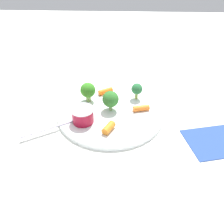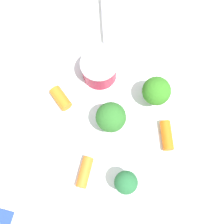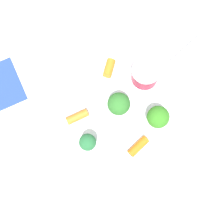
% 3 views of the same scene
% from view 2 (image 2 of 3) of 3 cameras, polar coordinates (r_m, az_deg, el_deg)
% --- Properties ---
extents(ground_plane, '(2.40, 2.40, 0.00)m').
position_cam_2_polar(ground_plane, '(0.48, -0.18, -2.70)').
color(ground_plane, white).
extents(plate, '(0.28, 0.28, 0.01)m').
position_cam_2_polar(plate, '(0.47, -0.19, -2.49)').
color(plate, white).
rests_on(plate, ground_plane).
extents(sauce_cup, '(0.06, 0.06, 0.04)m').
position_cam_2_polar(sauce_cup, '(0.48, -2.33, 7.86)').
color(sauce_cup, maroon).
rests_on(sauce_cup, plate).
extents(broccoli_floret_0, '(0.04, 0.04, 0.06)m').
position_cam_2_polar(broccoli_floret_0, '(0.43, -0.62, -1.04)').
color(broccoli_floret_0, '#80B466').
rests_on(broccoli_floret_0, plate).
extents(broccoli_floret_1, '(0.03, 0.03, 0.05)m').
position_cam_2_polar(broccoli_floret_1, '(0.42, 2.59, -12.80)').
color(broccoli_floret_1, '#94BA59').
rests_on(broccoli_floret_1, plate).
extents(broccoli_floret_2, '(0.04, 0.04, 0.06)m').
position_cam_2_polar(broccoli_floret_2, '(0.45, 8.14, 3.78)').
color(broccoli_floret_2, '#83B356').
rests_on(broccoli_floret_2, plate).
extents(carrot_stick_0, '(0.05, 0.03, 0.02)m').
position_cam_2_polar(carrot_stick_0, '(0.44, -5.44, -10.74)').
color(carrot_stick_0, orange).
rests_on(carrot_stick_0, plate).
extents(carrot_stick_1, '(0.04, 0.04, 0.02)m').
position_cam_2_polar(carrot_stick_1, '(0.46, 10.01, -4.27)').
color(carrot_stick_1, orange).
rests_on(carrot_stick_1, plate).
extents(carrot_stick_2, '(0.03, 0.04, 0.02)m').
position_cam_2_polar(carrot_stick_2, '(0.48, -9.20, 2.79)').
color(carrot_stick_2, orange).
rests_on(carrot_stick_2, plate).
extents(fork, '(0.15, 0.10, 0.00)m').
position_cam_2_polar(fork, '(0.53, -1.21, 13.08)').
color(fork, '#B0AAC0').
rests_on(fork, plate).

